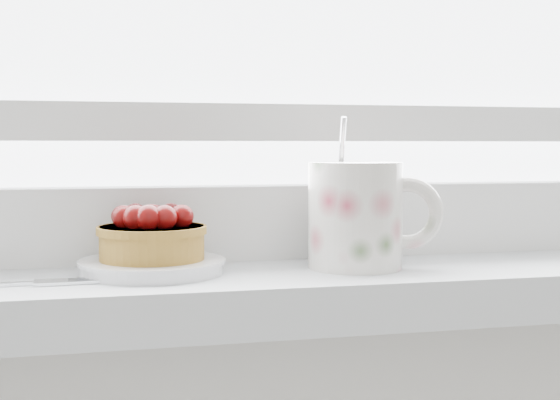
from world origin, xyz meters
name	(u,v)px	position (x,y,z in m)	size (l,w,h in m)	color
saucer	(152,267)	(-0.09, 1.89, 0.95)	(0.12, 0.12, 0.01)	silver
raspberry_tart	(152,235)	(-0.09, 1.89, 0.97)	(0.09, 0.09, 0.05)	brown
floral_mug	(359,213)	(0.09, 1.88, 0.99)	(0.13, 0.10, 0.13)	silver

